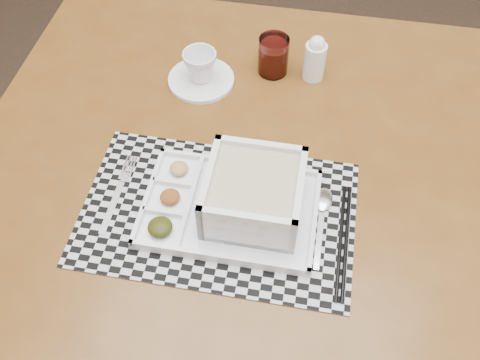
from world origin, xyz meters
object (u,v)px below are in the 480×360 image
object	(u,v)px
cup	(200,66)
serving_tray	(246,199)
dining_table	(231,188)
juice_glass	(273,57)
creamer_bottle	(315,58)

from	to	relation	value
cup	serving_tray	bearing A→B (deg)	-85.45
dining_table	cup	bearing A→B (deg)	118.33
juice_glass	creamer_bottle	distance (m)	0.09
creamer_bottle	serving_tray	bearing A→B (deg)	-100.23
cup	creamer_bottle	xyz separation A→B (m)	(0.24, 0.07, 0.01)
dining_table	creamer_bottle	world-z (taller)	creamer_bottle
dining_table	creamer_bottle	size ratio (longest dim) A/B	10.01
cup	creamer_bottle	bearing A→B (deg)	-7.25
cup	juice_glass	bearing A→B (deg)	1.30
dining_table	serving_tray	bearing A→B (deg)	-62.91
serving_tray	creamer_bottle	xyz separation A→B (m)	(0.07, 0.40, 0.01)
dining_table	cup	distance (m)	0.28
serving_tray	dining_table	bearing A→B (deg)	117.09
dining_table	juice_glass	xyz separation A→B (m)	(0.03, 0.29, 0.12)
serving_tray	juice_glass	size ratio (longest dim) A/B	3.64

